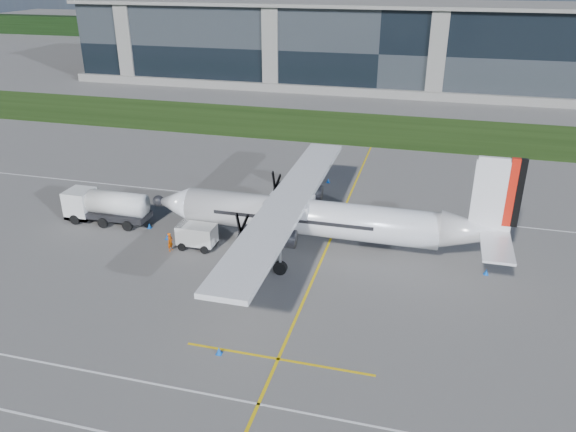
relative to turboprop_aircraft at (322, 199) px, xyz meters
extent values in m
plane|color=#64625F|center=(-2.57, 31.18, -4.69)|extent=(400.00, 400.00, 0.00)
cube|color=#1C340E|center=(-2.57, 39.18, -4.67)|extent=(400.00, 18.00, 0.04)
cube|color=black|center=(-2.57, 71.18, 2.81)|extent=(120.00, 20.00, 15.00)
cube|color=black|center=(-2.57, 131.18, -1.69)|extent=(400.00, 6.00, 6.00)
cube|color=yellow|center=(0.43, 1.18, -4.69)|extent=(0.20, 70.00, 0.01)
imported|color=#F25907|center=(-12.26, -3.39, -3.76)|extent=(0.68, 0.85, 1.86)
cone|color=blue|center=(-2.50, 15.88, -4.44)|extent=(0.36, 0.36, 0.50)
cone|color=blue|center=(-16.08, 0.14, -4.44)|extent=(0.36, 0.36, 0.50)
cone|color=blue|center=(-13.49, -1.51, -4.44)|extent=(0.36, 0.36, 0.50)
cone|color=blue|center=(-3.26, -15.29, -4.44)|extent=(0.36, 0.36, 0.50)
cone|color=blue|center=(13.34, -0.74, -4.44)|extent=(0.36, 0.36, 0.50)
camera|label=1|loc=(8.18, -41.53, 17.53)|focal=35.00mm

